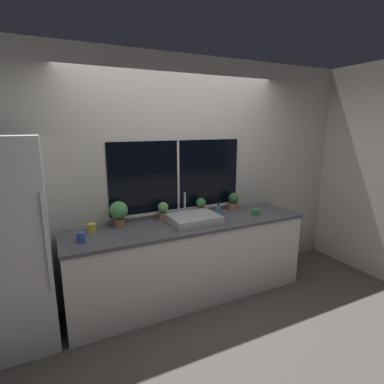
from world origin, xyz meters
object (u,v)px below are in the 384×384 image
(refrigerator, at_px, (5,246))
(potted_plant_center_right, at_px, (201,206))
(soap_bottle, at_px, (218,212))
(potted_plant_center_left, at_px, (163,210))
(mug_blue, at_px, (81,237))
(mug_green, at_px, (255,212))
(sink, at_px, (194,219))
(potted_plant_far_right, at_px, (234,201))
(mug_yellow, at_px, (91,228))
(potted_plant_far_left, at_px, (119,212))

(refrigerator, height_order, potted_plant_center_right, refrigerator)
(refrigerator, distance_m, soap_bottle, 2.12)
(potted_plant_center_right, bearing_deg, potted_plant_center_left, 180.00)
(mug_blue, relative_size, mug_green, 0.99)
(refrigerator, bearing_deg, sink, -1.17)
(potted_plant_center_right, bearing_deg, soap_bottle, -58.04)
(potted_plant_center_right, relative_size, potted_plant_far_right, 0.93)
(mug_yellow, bearing_deg, mug_green, -7.87)
(mug_blue, relative_size, mug_yellow, 1.05)
(potted_plant_center_left, bearing_deg, mug_blue, -163.28)
(potted_plant_center_right, height_order, potted_plant_far_right, potted_plant_far_right)
(mug_yellow, bearing_deg, soap_bottle, -6.54)
(potted_plant_far_right, distance_m, mug_blue, 1.87)
(refrigerator, bearing_deg, potted_plant_far_left, 10.81)
(refrigerator, distance_m, potted_plant_far_right, 2.47)
(soap_bottle, distance_m, mug_yellow, 1.40)
(mug_blue, bearing_deg, sink, 1.98)
(potted_plant_center_left, distance_m, soap_bottle, 0.64)
(mug_green, bearing_deg, sink, 175.53)
(sink, relative_size, potted_plant_center_left, 2.50)
(sink, bearing_deg, potted_plant_far_left, 163.17)
(potted_plant_far_left, relative_size, mug_blue, 2.99)
(potted_plant_far_left, xyz_separation_m, mug_green, (1.55, -0.29, -0.13))
(potted_plant_far_right, distance_m, mug_yellow, 1.73)
(mug_yellow, bearing_deg, sink, -10.38)
(mug_green, height_order, mug_yellow, mug_yellow)
(sink, xyz_separation_m, mug_green, (0.79, -0.06, -0.01))
(mug_yellow, bearing_deg, potted_plant_center_right, 1.74)
(sink, height_order, soap_bottle, sink)
(potted_plant_far_left, distance_m, potted_plant_center_left, 0.50)
(potted_plant_far_left, distance_m, potted_plant_center_right, 0.98)
(mug_blue, distance_m, mug_yellow, 0.26)
(potted_plant_far_right, bearing_deg, potted_plant_far_left, 180.00)
(mug_blue, xyz_separation_m, mug_green, (1.96, -0.02, -0.01))
(potted_plant_center_left, relative_size, potted_plant_far_right, 0.95)
(sink, bearing_deg, mug_blue, -178.02)
(potted_plant_center_right, distance_m, mug_yellow, 1.27)
(potted_plant_far_left, distance_m, potted_plant_far_right, 1.44)
(potted_plant_center_left, relative_size, mug_yellow, 2.40)
(sink, bearing_deg, mug_yellow, 169.62)
(sink, height_order, mug_green, sink)
(sink, height_order, potted_plant_far_right, sink)
(sink, distance_m, soap_bottle, 0.34)
(sink, height_order, mug_yellow, sink)
(mug_green, distance_m, mug_yellow, 1.86)
(refrigerator, xyz_separation_m, sink, (1.79, -0.04, 0.00))
(refrigerator, xyz_separation_m, potted_plant_far_left, (1.02, 0.19, 0.12))
(potted_plant_center_left, height_order, soap_bottle, potted_plant_center_left)
(potted_plant_far_right, bearing_deg, sink, -161.00)
(potted_plant_center_left, bearing_deg, potted_plant_far_left, -180.00)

